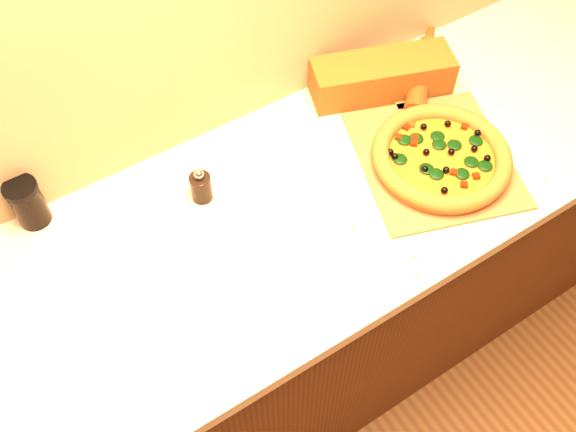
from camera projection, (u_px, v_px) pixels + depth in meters
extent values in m
cube|color=#49230F|center=(276.00, 311.00, 1.88)|extent=(2.80, 0.65, 0.86)
cube|color=beige|center=(273.00, 223.00, 1.52)|extent=(2.84, 0.68, 0.04)
cube|color=olive|center=(434.00, 159.00, 1.60)|extent=(0.48, 0.50, 0.01)
cube|color=olive|center=(399.00, 88.00, 1.75)|extent=(0.11, 0.17, 0.01)
cylinder|color=#B06E2C|center=(440.00, 161.00, 1.58)|extent=(0.32, 0.32, 0.02)
cylinder|color=gold|center=(441.00, 158.00, 1.57)|extent=(0.27, 0.27, 0.01)
torus|color=brown|center=(442.00, 156.00, 1.57)|extent=(0.34, 0.34, 0.04)
ellipsoid|color=black|center=(449.00, 140.00, 1.60)|extent=(0.04, 0.04, 0.01)
sphere|color=black|center=(435.00, 167.00, 1.54)|extent=(0.02, 0.02, 0.02)
cube|color=#8F1705|center=(462.00, 165.00, 1.55)|extent=(0.02, 0.02, 0.01)
cylinder|color=black|center=(201.00, 187.00, 1.51)|extent=(0.05, 0.05, 0.07)
sphere|color=silver|center=(199.00, 174.00, 1.47)|extent=(0.02, 0.02, 0.02)
cylinder|color=#603610|center=(421.00, 76.00, 1.74)|extent=(0.24, 0.23, 0.06)
cylinder|color=#603610|center=(430.00, 36.00, 1.84)|extent=(0.06, 0.06, 0.02)
cylinder|color=#603610|center=(412.00, 120.00, 1.65)|extent=(0.06, 0.06, 0.02)
cube|color=brown|center=(382.00, 76.00, 1.71)|extent=(0.39, 0.24, 0.10)
cylinder|color=black|center=(29.00, 205.00, 1.45)|extent=(0.07, 0.07, 0.11)
cylinder|color=black|center=(20.00, 188.00, 1.40)|extent=(0.08, 0.08, 0.01)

